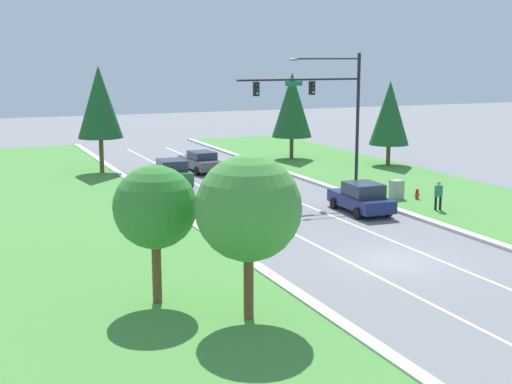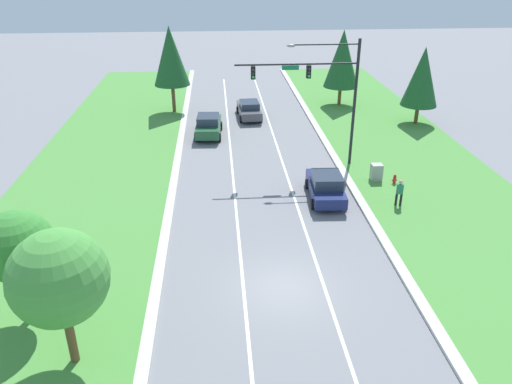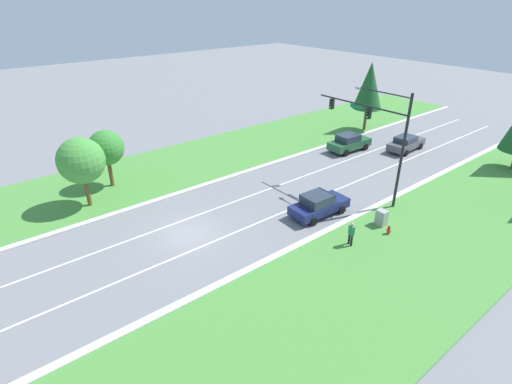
{
  "view_description": "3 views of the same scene",
  "coord_description": "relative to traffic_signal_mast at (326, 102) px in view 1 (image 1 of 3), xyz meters",
  "views": [
    {
      "loc": [
        -16.47,
        -23.86,
        8.33
      ],
      "look_at": [
        -1.94,
        10.1,
        1.31
      ],
      "focal_mm": 50.0,
      "sensor_mm": 36.0,
      "label": 1
    },
    {
      "loc": [
        -2.68,
        -17.97,
        13.47
      ],
      "look_at": [
        -0.62,
        7.9,
        0.95
      ],
      "focal_mm": 35.0,
      "sensor_mm": 36.0,
      "label": 2
    },
    {
      "loc": [
        20.41,
        -10.78,
        14.51
      ],
      "look_at": [
        -0.19,
        5.93,
        1.19
      ],
      "focal_mm": 28.0,
      "sensor_mm": 36.0,
      "label": 3
    }
  ],
  "objects": [
    {
      "name": "fire_hydrant",
      "position": [
        4.25,
        -3.57,
        -5.33
      ],
      "size": [
        0.34,
        0.2,
        0.7
      ],
      "color": "red",
      "rests_on": "ground_plane"
    },
    {
      "name": "lane_stripe_inner_right",
      "position": [
        -2.42,
        -13.83,
        -5.67
      ],
      "size": [
        0.14,
        81.0,
        0.01
      ],
      "color": "white",
      "rests_on": "ground_plane"
    },
    {
      "name": "lane_stripe_inner_left",
      "position": [
        -6.02,
        -13.83,
        -5.67
      ],
      "size": [
        0.14,
        81.0,
        0.01
      ],
      "color": "white",
      "rests_on": "ground_plane"
    },
    {
      "name": "conifer_near_right_tree",
      "position": [
        10.19,
        8.47,
        -1.58
      ],
      "size": [
        3.04,
        3.04,
        6.55
      ],
      "color": "brown",
      "rests_on": "ground_plane"
    },
    {
      "name": "forest_sedan",
      "position": [
        -7.66,
        6.88,
        -4.8
      ],
      "size": [
        2.27,
        4.72,
        1.74
      ],
      "rotation": [
        0.0,
        0.0,
        -0.06
      ],
      "color": "#235633",
      "rests_on": "ground_plane"
    },
    {
      "name": "graphite_sedan",
      "position": [
        -4.06,
        11.46,
        -4.89
      ],
      "size": [
        2.16,
        4.74,
        1.54
      ],
      "rotation": [
        0.0,
        0.0,
        0.05
      ],
      "color": "#4C4C51",
      "rests_on": "ground_plane"
    },
    {
      "name": "oak_far_left_tree",
      "position": [
        -12.37,
        -17.64,
        -2.0
      ],
      "size": [
        3.37,
        3.37,
        5.38
      ],
      "color": "brown",
      "rests_on": "ground_plane"
    },
    {
      "name": "oak_near_left_tree",
      "position": [
        -14.65,
        -15.01,
        -2.29
      ],
      "size": [
        2.82,
        2.82,
        4.82
      ],
      "color": "brown",
      "rests_on": "ground_plane"
    },
    {
      "name": "traffic_signal_mast",
      "position": [
        0.0,
        0.0,
        0.0
      ],
      "size": [
        8.06,
        0.41,
        8.56
      ],
      "color": "black",
      "rests_on": "ground_plane"
    },
    {
      "name": "ground_plane",
      "position": [
        -4.22,
        -13.83,
        -5.68
      ],
      "size": [
        160.0,
        160.0,
        0.0
      ],
      "primitive_type": "plane",
      "color": "slate"
    },
    {
      "name": "pedestrian",
      "position": [
        3.46,
        -6.57,
        -4.74
      ],
      "size": [
        0.43,
        0.32,
        1.69
      ],
      "rotation": [
        0.0,
        0.0,
        2.84
      ],
      "color": "black",
      "rests_on": "ground_plane"
    },
    {
      "name": "grass_verge_left",
      "position": [
        -15.12,
        -13.83,
        -5.64
      ],
      "size": [
        10.0,
        90.0,
        0.08
      ],
      "color": "#4C8E3D",
      "rests_on": "ground_plane"
    },
    {
      "name": "curb_strip_left",
      "position": [
        -9.87,
        -13.83,
        -5.6
      ],
      "size": [
        0.5,
        90.0,
        0.15
      ],
      "color": "beige",
      "rests_on": "ground_plane"
    },
    {
      "name": "curb_strip_right",
      "position": [
        1.43,
        -13.83,
        -5.6
      ],
      "size": [
        0.5,
        90.0,
        0.15
      ],
      "color": "beige",
      "rests_on": "ground_plane"
    },
    {
      "name": "navy_sedan",
      "position": [
        -0.58,
        -5.2,
        -4.86
      ],
      "size": [
        2.22,
        4.6,
        1.67
      ],
      "rotation": [
        0.0,
        0.0,
        -0.05
      ],
      "color": "navy",
      "rests_on": "ground_plane"
    },
    {
      "name": "conifer_mid_left_tree",
      "position": [
        -10.88,
        13.66,
        -0.53
      ],
      "size": [
        3.21,
        3.21,
        7.73
      ],
      "color": "brown",
      "rests_on": "ground_plane"
    },
    {
      "name": "conifer_far_right_tree",
      "position": [
        4.89,
        14.66,
        -1.2
      ],
      "size": [
        3.27,
        3.27,
        7.11
      ],
      "color": "brown",
      "rests_on": "ground_plane"
    },
    {
      "name": "utility_cabinet",
      "position": [
        3.21,
        -2.95,
        -5.09
      ],
      "size": [
        0.7,
        0.6,
        1.18
      ],
      "color": "#9E9E99",
      "rests_on": "ground_plane"
    }
  ]
}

